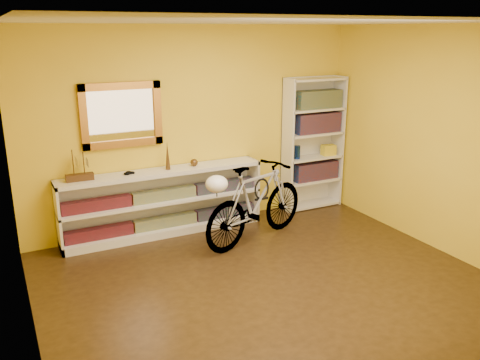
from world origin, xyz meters
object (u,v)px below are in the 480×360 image
bookcase (313,144)px  bicycle (256,202)px  console_unit (164,202)px  helmet (217,184)px

bookcase → bicycle: 1.60m
console_unit → bicycle: 1.19m
bicycle → helmet: bicycle is taller
bookcase → bicycle: bearing=-150.8°
console_unit → bookcase: size_ratio=1.37×
bookcase → helmet: (-1.95, -0.95, -0.07)m
console_unit → bicycle: size_ratio=1.53×
bicycle → helmet: size_ratio=6.60×
bicycle → helmet: bearing=90.0°
console_unit → bicycle: bicycle is taller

